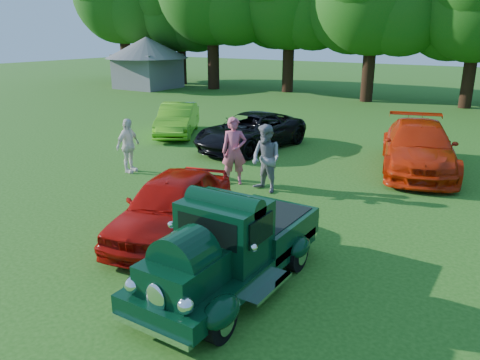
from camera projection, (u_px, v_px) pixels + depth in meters
The scene contains 10 objects.
ground at pixel (245, 267), 8.90m from camera, with size 120.00×120.00×0.00m, color #1F5113.
hero_pickup at pixel (231, 248), 8.08m from camera, with size 1.95×4.19×1.64m.
red_convertible at pixel (172, 205), 10.14m from camera, with size 1.64×4.06×1.38m, color #B00D07.
back_car_lime at pixel (177, 119), 20.13m from camera, with size 1.41×4.04×1.33m, color #53B418.
back_car_black at pixel (251, 131), 17.73m from camera, with size 2.23×4.85×1.35m, color black.
back_car_orange at pixel (418, 147), 14.92m from camera, with size 2.15×5.29×1.53m, color red.
spectator_pink at pixel (234, 151), 13.52m from camera, with size 0.72×0.47×1.97m, color #C2506A.
spectator_grey at pixel (266, 159), 12.86m from camera, with size 0.92×0.72×1.89m, color gray.
spectator_white at pixel (128, 146), 14.70m from camera, with size 1.01×0.42×1.72m, color silver.
gazebo at pixel (147, 57), 36.30m from camera, with size 6.40×6.40×3.90m.
Camera 1 is at (4.19, -6.79, 4.29)m, focal length 35.00 mm.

